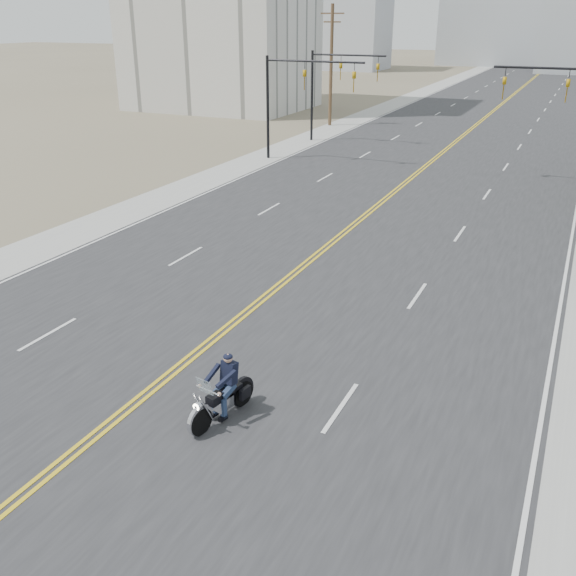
{
  "coord_description": "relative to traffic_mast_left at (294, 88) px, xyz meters",
  "views": [
    {
      "loc": [
        9.69,
        -9.44,
        9.41
      ],
      "look_at": [
        1.96,
        7.3,
        1.6
      ],
      "focal_mm": 40.0,
      "sensor_mm": 36.0,
      "label": 1
    }
  ],
  "objects": [
    {
      "name": "haze_bldg_a",
      "position": [
        -26.02,
        83.0,
        6.06
      ],
      "size": [
        14.0,
        12.0,
        22.0
      ],
      "primitive_type": "cube",
      "color": "#B7BCC6",
      "rests_on": "ground"
    },
    {
      "name": "utility_pole_left",
      "position": [
        -3.52,
        16.0,
        0.54
      ],
      "size": [
        2.2,
        0.3,
        10.5
      ],
      "color": "brown",
      "rests_on": "ground"
    },
    {
      "name": "ground_plane",
      "position": [
        8.98,
        -32.0,
        -4.94
      ],
      "size": [
        400.0,
        400.0,
        0.0
      ],
      "primitive_type": "plane",
      "color": "#776D56",
      "rests_on": "ground"
    },
    {
      "name": "haze_bldg_f",
      "position": [
        -41.02,
        98.0,
        3.06
      ],
      "size": [
        12.0,
        12.0,
        16.0
      ],
      "primitive_type": "cube",
      "color": "#ADB2B7",
      "rests_on": "ground"
    },
    {
      "name": "motorcyclist",
      "position": [
        11.42,
        -29.7,
        -4.07
      ],
      "size": [
        1.37,
        2.36,
        1.73
      ],
      "primitive_type": null,
      "rotation": [
        0.0,
        0.0,
        2.94
      ],
      "color": "black",
      "rests_on": "ground"
    },
    {
      "name": "sidewalk_left",
      "position": [
        -2.52,
        38.0,
        -4.93
      ],
      "size": [
        3.0,
        200.0,
        0.01
      ],
      "primitive_type": "cube",
      "color": "#A5A5A0",
      "rests_on": "ground"
    },
    {
      "name": "traffic_mast_far",
      "position": [
        -0.33,
        8.0,
        -0.06
      ],
      "size": [
        6.1,
        0.26,
        7.0
      ],
      "color": "black",
      "rests_on": "ground"
    },
    {
      "name": "road",
      "position": [
        8.98,
        38.0,
        -4.93
      ],
      "size": [
        20.0,
        200.0,
        0.01
      ],
      "primitive_type": "cube",
      "color": "#303033",
      "rests_on": "ground"
    },
    {
      "name": "traffic_mast_left",
      "position": [
        0.0,
        0.0,
        0.0
      ],
      "size": [
        7.1,
        0.26,
        7.0
      ],
      "color": "black",
      "rests_on": "ground"
    }
  ]
}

